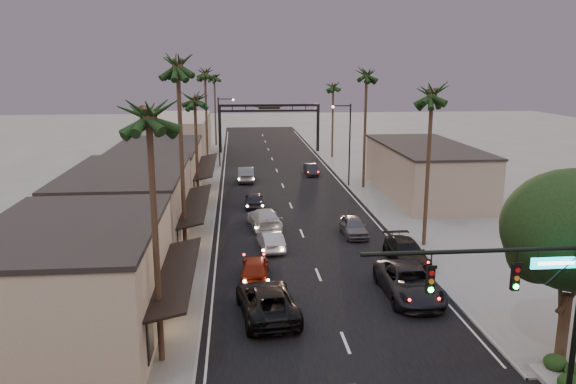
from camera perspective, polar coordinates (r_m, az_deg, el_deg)
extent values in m
plane|color=slate|center=(56.22, -0.02, -0.64)|extent=(200.00, 200.00, 0.00)
cube|color=black|center=(61.07, -0.46, 0.46)|extent=(14.00, 120.00, 0.02)
cube|color=slate|center=(67.84, -8.99, 1.60)|extent=(5.00, 92.00, 0.12)
cube|color=slate|center=(69.25, 6.90, 1.90)|extent=(5.00, 92.00, 0.12)
cube|color=tan|center=(29.48, -20.81, -8.66)|extent=(8.00, 12.00, 5.50)
cube|color=gray|center=(42.48, -15.94, -1.79)|extent=(8.00, 14.00, 5.50)
cube|color=tan|center=(57.96, -13.12, 1.96)|extent=(8.00, 16.00, 5.00)
cube|color=gray|center=(80.46, -11.01, 5.41)|extent=(8.00, 20.00, 6.00)
cube|color=gray|center=(58.64, 13.74, 2.05)|extent=(8.00, 18.00, 5.00)
cylinder|color=black|center=(21.31, 18.48, -5.72)|extent=(8.40, 0.16, 0.16)
cube|color=black|center=(21.08, 14.25, -8.68)|extent=(0.28, 0.22, 1.00)
cube|color=black|center=(22.33, 22.09, -8.02)|extent=(0.28, 0.22, 1.00)
cube|color=#0DB4CC|center=(22.89, 25.55, -6.51)|extent=(1.90, 0.08, 0.42)
cylinder|color=#38281C|center=(28.70, 26.17, -12.26)|extent=(0.52, 0.52, 3.20)
ellipsoid|color=black|center=(27.17, 27.13, -3.40)|extent=(6.20, 6.20, 5.20)
sphere|color=black|center=(27.38, 24.08, -5.60)|extent=(2.80, 2.80, 2.80)
cube|color=black|center=(85.00, -6.92, 6.28)|extent=(0.40, 0.40, 7.00)
cube|color=black|center=(85.88, 3.06, 6.42)|extent=(0.40, 0.40, 7.00)
cube|color=black|center=(84.79, -1.93, 8.79)|extent=(15.20, 0.35, 0.35)
cube|color=black|center=(84.85, -1.92, 8.25)|extent=(15.20, 0.30, 0.30)
cube|color=beige|center=(84.80, -1.93, 8.52)|extent=(4.20, 0.12, 1.00)
cylinder|color=black|center=(61.29, 6.28, 4.70)|extent=(0.16, 0.16, 9.00)
cylinder|color=black|center=(60.64, 5.44, 8.72)|extent=(2.00, 0.12, 0.12)
sphere|color=#FFD899|center=(60.48, 4.59, 8.63)|extent=(0.30, 0.30, 0.30)
cylinder|color=black|center=(72.96, -7.02, 5.98)|extent=(0.16, 0.16, 9.00)
cylinder|color=black|center=(72.56, -6.31, 9.38)|extent=(2.00, 0.12, 0.12)
sphere|color=#FFD899|center=(72.56, -5.59, 9.31)|extent=(0.30, 0.30, 0.30)
cylinder|color=#38281C|center=(24.89, -13.28, -5.38)|extent=(0.28, 0.28, 11.00)
sphere|color=black|center=(23.73, -14.04, 8.75)|extent=(3.20, 3.20, 3.20)
cylinder|color=#38281C|center=(37.19, -10.71, 2.36)|extent=(0.28, 0.28, 13.00)
sphere|color=black|center=(36.59, -11.18, 13.35)|extent=(3.20, 3.20, 3.20)
cylinder|color=#38281C|center=(51.20, -9.25, 3.56)|extent=(0.28, 0.28, 10.00)
sphere|color=black|center=(50.61, -9.48, 9.83)|extent=(3.20, 3.20, 3.20)
cylinder|color=#38281C|center=(69.88, -8.27, 6.88)|extent=(0.28, 0.28, 12.00)
sphere|color=black|center=(69.51, -8.45, 12.30)|extent=(3.20, 3.20, 3.20)
cylinder|color=#38281C|center=(41.49, 14.00, 1.87)|extent=(0.28, 0.28, 11.00)
sphere|color=black|center=(40.81, 14.47, 10.31)|extent=(3.20, 3.20, 3.20)
cylinder|color=#38281C|center=(60.42, 7.81, 5.97)|extent=(0.28, 0.28, 12.00)
sphere|color=black|center=(60.00, 8.01, 12.24)|extent=(3.20, 3.20, 3.20)
cylinder|color=#38281C|center=(80.02, 4.55, 7.00)|extent=(0.28, 0.28, 10.00)
sphere|color=black|center=(79.64, 4.62, 11.01)|extent=(3.20, 3.20, 3.20)
cylinder|color=#38281C|center=(92.79, -7.40, 8.06)|extent=(0.28, 0.28, 11.00)
sphere|color=black|center=(92.49, -7.51, 11.82)|extent=(3.20, 3.20, 3.20)
imported|color=maroon|center=(35.52, -3.37, -7.63)|extent=(2.00, 4.32, 1.43)
imported|color=black|center=(30.40, -2.15, -11.00)|extent=(3.50, 6.39, 1.70)
imported|color=#9B9A9F|center=(40.78, -1.75, -4.92)|extent=(1.93, 4.30, 1.37)
imported|color=#B4B4B4|center=(46.00, -2.42, -2.69)|extent=(2.97, 5.82, 1.62)
imported|color=black|center=(52.70, -3.46, -0.79)|extent=(1.77, 4.23, 1.43)
imported|color=#545459|center=(64.38, -4.31, 1.83)|extent=(1.77, 5.08, 1.67)
imported|color=black|center=(33.41, 12.21, -8.98)|extent=(2.97, 6.35, 1.76)
imported|color=black|center=(38.79, 11.91, -6.00)|extent=(2.25, 5.41, 1.56)
imported|color=#4E4E53|center=(44.30, 6.65, -3.47)|extent=(1.84, 4.40, 1.49)
imported|color=black|center=(67.94, 2.35, 2.28)|extent=(1.47, 4.04, 1.32)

